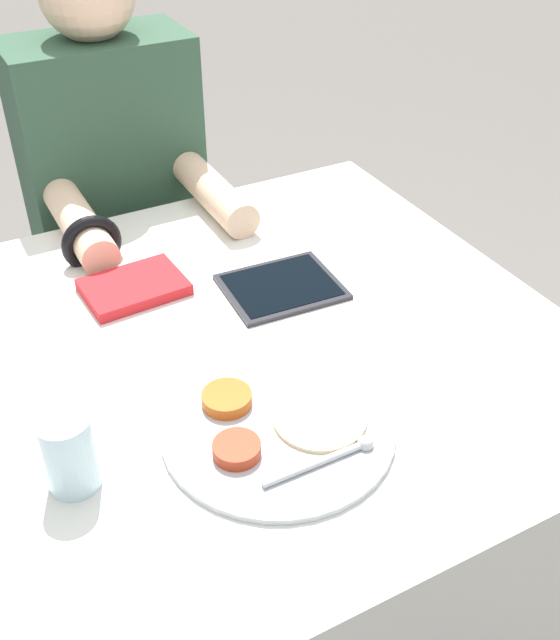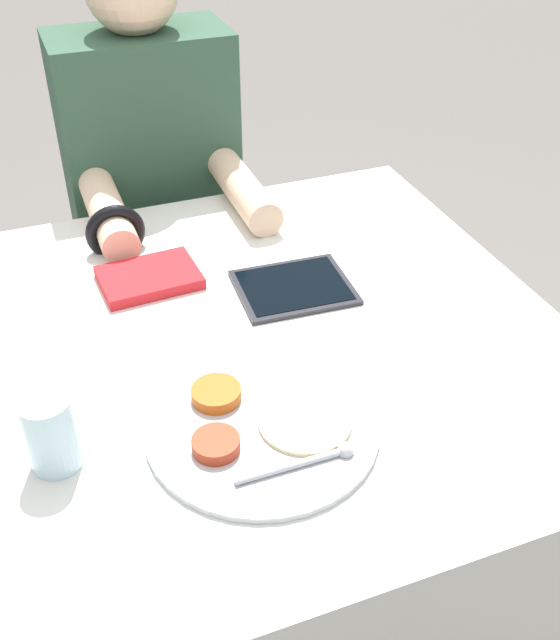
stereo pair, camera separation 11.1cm
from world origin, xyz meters
The scene contains 7 objects.
ground_plane centered at (0.00, 0.00, 0.00)m, with size 12.00×12.00×0.00m, color #605B56.
dining_table centered at (0.00, 0.00, 0.39)m, with size 1.01×0.97×0.78m.
thali_tray centered at (-0.04, -0.20, 0.78)m, with size 0.32×0.32×0.03m.
red_notebook centered at (-0.10, 0.21, 0.78)m, with size 0.17×0.13×0.02m.
tablet_device centered at (0.12, 0.10, 0.78)m, with size 0.20×0.17×0.01m.
person_diner centered at (0.00, 0.65, 0.59)m, with size 0.37×0.48×1.25m.
drinking_glass centered at (-0.31, -0.16, 0.83)m, with size 0.07×0.07×0.11m.
Camera 1 is at (-0.38, -0.84, 1.50)m, focal length 42.00 mm.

